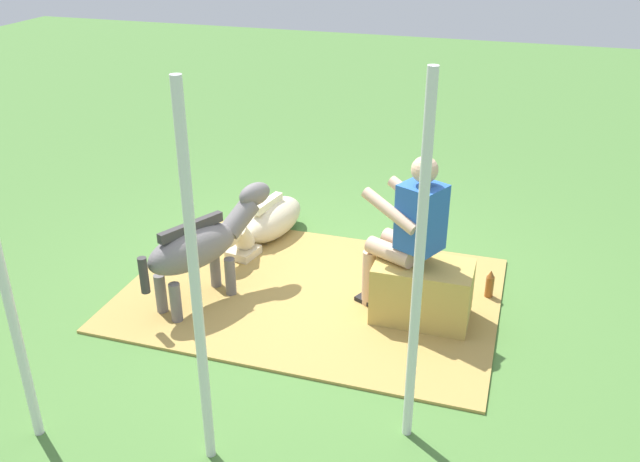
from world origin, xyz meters
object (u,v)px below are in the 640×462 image
object	(u,v)px
soda_bottle	(490,285)
tent_pole_right	(2,273)
tent_pole_left	(418,273)
hay_bale	(422,293)
person_seated	(408,228)
pony_lying	(267,222)
pony_standing	(202,245)
tent_pole_mid	(196,291)

from	to	relation	value
soda_bottle	tent_pole_right	size ratio (longest dim) A/B	0.12
tent_pole_right	tent_pole_left	bearing A→B (deg)	-162.54
soda_bottle	tent_pole_right	xyz separation A→B (m)	(2.58, 2.50, 1.03)
hay_bale	soda_bottle	distance (m)	0.71
hay_bale	tent_pole_left	size ratio (longest dim) A/B	0.33
person_seated	tent_pole_right	size ratio (longest dim) A/B	0.60
tent_pole_left	soda_bottle	bearing A→B (deg)	-101.10
pony_lying	tent_pole_left	size ratio (longest dim) A/B	0.58
tent_pole_left	tent_pole_right	distance (m)	2.34
pony_standing	tent_pole_right	world-z (taller)	tent_pole_right
hay_bale	tent_pole_left	world-z (taller)	tent_pole_left
soda_bottle	tent_pole_left	distance (m)	2.10
person_seated	tent_pole_mid	bearing A→B (deg)	66.89
pony_lying	tent_pole_left	distance (m)	3.08
pony_standing	soda_bottle	xyz separation A→B (m)	(-2.27, -0.74, -0.40)
pony_lying	tent_pole_left	xyz separation A→B (m)	(-1.83, 2.28, 0.97)
person_seated	pony_standing	xyz separation A→B (m)	(1.62, 0.29, -0.24)
person_seated	tent_pole_left	xyz separation A→B (m)	(-0.30, 1.35, 0.39)
pony_standing	tent_pole_right	xyz separation A→B (m)	(0.31, 1.76, 0.64)
hay_bale	pony_standing	size ratio (longest dim) A/B	0.61
pony_lying	tent_pole_left	world-z (taller)	tent_pole_left
hay_bale	tent_pole_left	bearing A→B (deg)	96.20
tent_pole_left	person_seated	bearing A→B (deg)	-77.66
person_seated	hay_bale	bearing A→B (deg)	161.76
tent_pole_left	tent_pole_mid	bearing A→B (deg)	26.17
pony_lying	tent_pole_mid	world-z (taller)	tent_pole_mid
pony_lying	tent_pole_mid	bearing A→B (deg)	104.47
soda_bottle	tent_pole_mid	xyz separation A→B (m)	(1.46, 2.34, 1.03)
tent_pole_left	hay_bale	bearing A→B (deg)	-83.80
hay_bale	soda_bottle	bearing A→B (deg)	-135.01
person_seated	tent_pole_mid	world-z (taller)	tent_pole_mid
pony_standing	tent_pole_mid	xyz separation A→B (m)	(-0.81, 1.60, 0.64)
pony_standing	tent_pole_left	world-z (taller)	tent_pole_left
pony_lying	soda_bottle	xyz separation A→B (m)	(-2.19, 0.48, -0.06)
hay_bale	pony_standing	distance (m)	1.81
hay_bale	person_seated	size ratio (longest dim) A/B	0.55
person_seated	soda_bottle	bearing A→B (deg)	-145.69
hay_bale	pony_lying	bearing A→B (deg)	-29.93
hay_bale	person_seated	xyz separation A→B (m)	(0.15, -0.05, 0.52)
person_seated	tent_pole_mid	xyz separation A→B (m)	(0.81, 1.90, 0.39)
pony_lying	tent_pole_left	bearing A→B (deg)	128.84
pony_standing	pony_lying	xyz separation A→B (m)	(-0.08, -1.22, -0.34)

